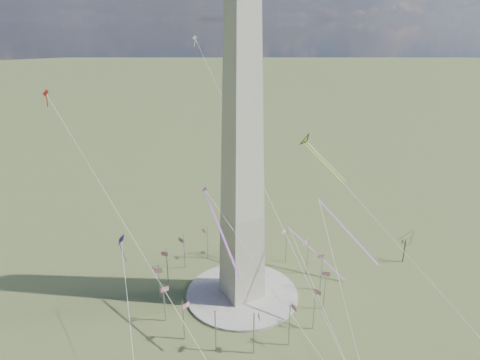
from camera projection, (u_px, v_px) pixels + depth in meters
ground at (242, 295)px, 138.53m from camera, size 2000.00×2000.00×0.00m
plaza at (242, 294)px, 138.39m from camera, size 36.00×36.00×0.80m
washington_monument at (242, 153)px, 121.64m from camera, size 15.56×15.56×100.00m
flagpole_ring at (242, 276)px, 135.97m from camera, size 54.40×54.40×13.00m
tree_near at (406, 239)px, 154.19m from camera, size 7.48×7.48×13.10m
kite_delta_black at (308, 143)px, 143.86m from camera, size 10.08×17.39×14.25m
kite_diamond_purple at (122, 243)px, 120.81m from camera, size 2.26×3.26×9.60m
kite_streamer_left at (338, 220)px, 120.11m from camera, size 6.76×20.80×14.57m
kite_streamer_mid at (216, 218)px, 114.93m from camera, size 3.10×24.43×16.76m
kite_streamer_right at (307, 244)px, 149.21m from camera, size 11.76×20.77×15.63m
kite_small_red at (46, 94)px, 122.06m from camera, size 1.68×1.84×5.10m
kite_small_white at (195, 39)px, 156.77m from camera, size 1.53×1.33×3.95m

